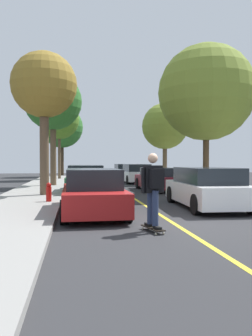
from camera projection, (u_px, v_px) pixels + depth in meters
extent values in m
plane|color=#2D2D30|center=(177.00, 225.00, 8.71)|extent=(80.00, 80.00, 0.00)
cube|color=gold|center=(145.00, 205.00, 12.66)|extent=(0.12, 39.20, 0.01)
cube|color=maroon|center=(93.00, 198.00, 10.48)|extent=(1.83, 4.49, 0.64)
cube|color=black|center=(92.00, 178.00, 10.66)|extent=(1.60, 2.95, 0.58)
cylinder|color=black|center=(127.00, 210.00, 9.10)|extent=(0.23, 0.64, 0.64)
cylinder|color=black|center=(64.00, 212.00, 8.84)|extent=(0.23, 0.64, 0.64)
cylinder|color=black|center=(113.00, 198.00, 12.13)|extent=(0.23, 0.64, 0.64)
cylinder|color=black|center=(66.00, 199.00, 11.87)|extent=(0.23, 0.64, 0.64)
cube|color=#1E5B33|center=(86.00, 183.00, 17.33)|extent=(2.00, 4.72, 0.71)
cube|color=black|center=(86.00, 171.00, 17.24)|extent=(1.73, 3.12, 0.54)
cylinder|color=black|center=(105.00, 190.00, 15.81)|extent=(0.24, 0.65, 0.64)
cylinder|color=black|center=(67.00, 190.00, 15.61)|extent=(0.24, 0.65, 0.64)
cylinder|color=black|center=(101.00, 185.00, 19.05)|extent=(0.24, 0.65, 0.64)
cylinder|color=black|center=(70.00, 185.00, 18.85)|extent=(0.24, 0.65, 0.64)
cube|color=white|center=(206.00, 193.00, 12.07)|extent=(2.06, 4.69, 0.69)
cube|color=black|center=(207.00, 175.00, 12.01)|extent=(1.77, 3.06, 0.54)
cylinder|color=black|center=(171.00, 194.00, 13.57)|extent=(0.25, 0.65, 0.64)
cylinder|color=black|center=(214.00, 194.00, 13.76)|extent=(0.25, 0.65, 0.64)
cylinder|color=black|center=(196.00, 204.00, 10.38)|extent=(0.25, 0.65, 0.64)
cylinder|color=black|center=(252.00, 204.00, 10.57)|extent=(0.25, 0.65, 0.64)
cube|color=maroon|center=(158.00, 181.00, 19.18)|extent=(1.87, 4.43, 0.64)
cube|color=black|center=(159.00, 172.00, 18.93)|extent=(1.61, 2.91, 0.46)
cylinder|color=black|center=(138.00, 183.00, 20.50)|extent=(0.24, 0.65, 0.64)
cylinder|color=black|center=(164.00, 183.00, 20.79)|extent=(0.24, 0.65, 0.64)
cylinder|color=black|center=(151.00, 187.00, 17.58)|extent=(0.24, 0.65, 0.64)
cylinder|color=black|center=(180.00, 186.00, 17.87)|extent=(0.24, 0.65, 0.64)
cube|color=white|center=(136.00, 176.00, 25.86)|extent=(1.99, 4.17, 0.70)
cube|color=black|center=(136.00, 168.00, 25.84)|extent=(1.73, 2.76, 0.54)
cylinder|color=black|center=(122.00, 178.00, 27.05)|extent=(0.24, 0.65, 0.64)
cylinder|color=black|center=(144.00, 178.00, 27.36)|extent=(0.24, 0.65, 0.64)
cylinder|color=black|center=(128.00, 180.00, 24.37)|extent=(0.24, 0.65, 0.64)
cylinder|color=black|center=(152.00, 180.00, 24.68)|extent=(0.24, 0.65, 0.64)
cube|color=#38383D|center=(125.00, 173.00, 31.88)|extent=(1.98, 4.43, 0.68)
cube|color=black|center=(125.00, 167.00, 31.82)|extent=(1.71, 2.50, 0.53)
cylinder|color=black|center=(113.00, 175.00, 33.21)|extent=(0.24, 0.65, 0.64)
cylinder|color=black|center=(131.00, 175.00, 33.51)|extent=(0.24, 0.65, 0.64)
cylinder|color=black|center=(118.00, 176.00, 30.27)|extent=(0.24, 0.65, 0.64)
cylinder|color=black|center=(137.00, 176.00, 30.57)|extent=(0.24, 0.65, 0.64)
cylinder|color=brown|center=(44.00, 148.00, 15.30)|extent=(0.41, 0.41, 4.17)
sphere|color=olive|center=(44.00, 85.00, 15.25)|extent=(2.94, 2.94, 2.94)
cylinder|color=brown|center=(53.00, 153.00, 21.49)|extent=(0.38, 0.38, 4.02)
sphere|color=#2D6B28|center=(53.00, 101.00, 21.43)|extent=(3.61, 3.61, 3.61)
cylinder|color=brown|center=(59.00, 156.00, 29.84)|extent=(0.25, 0.25, 4.01)
sphere|color=#4C7A23|center=(59.00, 119.00, 29.78)|extent=(3.48, 3.48, 3.48)
cylinder|color=#3D2D1E|center=(62.00, 158.00, 36.44)|extent=(0.33, 0.33, 3.82)
sphere|color=#2D6B28|center=(62.00, 127.00, 36.38)|extent=(4.41, 4.41, 4.41)
cylinder|color=#4C3823|center=(206.00, 158.00, 17.10)|extent=(0.30, 0.30, 3.28)
sphere|color=olive|center=(206.00, 93.00, 17.04)|extent=(4.78, 4.78, 4.78)
cylinder|color=brown|center=(165.00, 162.00, 24.95)|extent=(0.32, 0.32, 2.96)
sphere|color=olive|center=(165.00, 126.00, 24.90)|extent=(3.35, 3.35, 3.35)
cylinder|color=#B2140F|center=(49.00, 194.00, 12.71)|extent=(0.20, 0.20, 0.55)
sphere|color=#B2140F|center=(49.00, 185.00, 12.70)|extent=(0.18, 0.18, 0.18)
cube|color=black|center=(153.00, 228.00, 7.90)|extent=(0.42, 0.87, 0.02)
cylinder|color=beige|center=(143.00, 228.00, 8.18)|extent=(0.04, 0.06, 0.06)
cylinder|color=beige|center=(150.00, 228.00, 8.25)|extent=(0.04, 0.06, 0.06)
cylinder|color=beige|center=(156.00, 234.00, 7.55)|extent=(0.04, 0.06, 0.06)
cylinder|color=beige|center=(163.00, 233.00, 7.62)|extent=(0.04, 0.06, 0.06)
cube|color=#99999E|center=(146.00, 226.00, 8.21)|extent=(0.11, 0.06, 0.02)
cube|color=#99999E|center=(160.00, 232.00, 7.59)|extent=(0.11, 0.06, 0.02)
cube|color=black|center=(148.00, 224.00, 8.10)|extent=(0.16, 0.28, 0.06)
cube|color=black|center=(157.00, 228.00, 7.70)|extent=(0.16, 0.28, 0.06)
cylinder|color=#283351|center=(150.00, 207.00, 8.00)|extent=(0.18, 0.18, 0.80)
cylinder|color=#283351|center=(155.00, 208.00, 7.78)|extent=(0.18, 0.18, 0.80)
cube|color=black|center=(153.00, 179.00, 7.88)|extent=(0.44, 0.31, 0.63)
sphere|color=tan|center=(153.00, 158.00, 7.87)|extent=(0.23, 0.23, 0.23)
cylinder|color=black|center=(143.00, 180.00, 7.78)|extent=(0.11, 0.11, 0.58)
cylinder|color=black|center=(162.00, 180.00, 7.97)|extent=(0.11, 0.11, 0.58)
cube|color=black|center=(157.00, 179.00, 7.69)|extent=(0.34, 0.25, 0.44)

